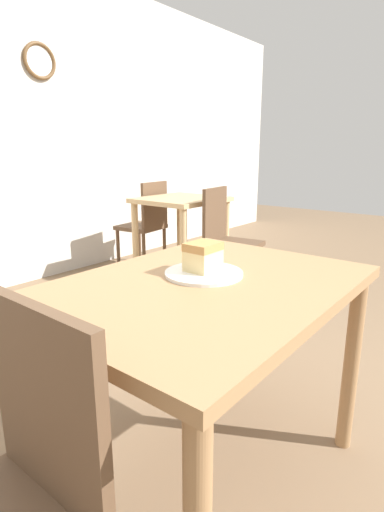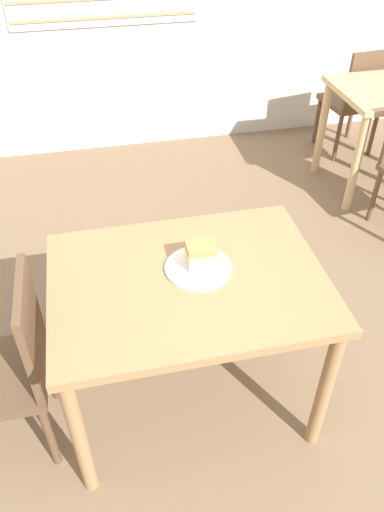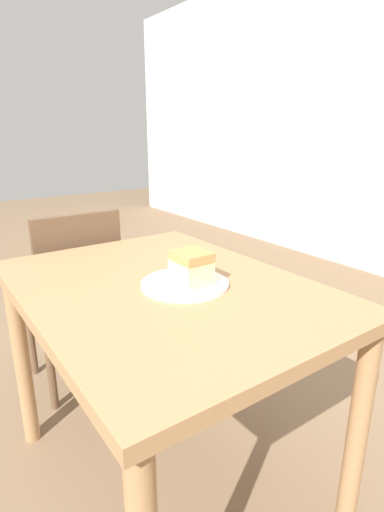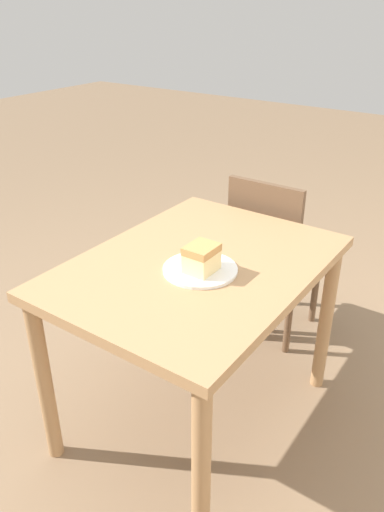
# 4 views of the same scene
# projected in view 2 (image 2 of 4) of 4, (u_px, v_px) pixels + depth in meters

# --- Properties ---
(ground_plane) EXTENTS (14.00, 14.00, 0.00)m
(ground_plane) POSITION_uv_depth(u_px,v_px,m) (226.00, 446.00, 2.26)
(ground_plane) COLOR #7A6047
(dining_table_near) EXTENTS (1.10, 0.81, 0.78)m
(dining_table_near) POSITION_uv_depth(u_px,v_px,m) (188.00, 298.00, 2.05)
(dining_table_near) COLOR #9E754C
(dining_table_near) RESTS_ON ground_plane
(chair_near_window) EXTENTS (0.40, 0.40, 0.90)m
(chair_near_window) POSITION_uv_depth(u_px,v_px,m) (11.00, 365.00, 2.01)
(chair_near_window) COLOR brown
(chair_near_window) RESTS_ON ground_plane
(chair_far_opposite) EXTENTS (0.44, 0.44, 0.90)m
(chair_far_opposite) POSITION_uv_depth(u_px,v_px,m) (356.00, 98.00, 4.08)
(chair_far_opposite) COLOR brown
(chair_far_opposite) RESTS_ON ground_plane
(plate) EXTENTS (0.27, 0.27, 0.01)m
(plate) POSITION_uv_depth(u_px,v_px,m) (198.00, 268.00, 2.02)
(plate) COLOR white
(plate) RESTS_ON dining_table_near
(cake_slice) EXTENTS (0.12, 0.10, 0.10)m
(cake_slice) POSITION_uv_depth(u_px,v_px,m) (201.00, 254.00, 1.99)
(cake_slice) COLOR #E5CC89
(cake_slice) RESTS_ON plate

